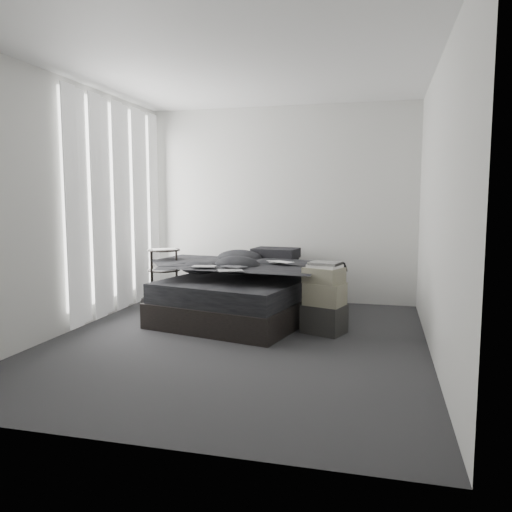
% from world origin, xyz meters
% --- Properties ---
extents(floor, '(3.60, 4.20, 0.01)m').
position_xyz_m(floor, '(0.00, 0.00, 0.00)').
color(floor, '#2C2C2E').
rests_on(floor, ground).
extents(ceiling, '(3.60, 4.20, 0.01)m').
position_xyz_m(ceiling, '(0.00, 0.00, 2.60)').
color(ceiling, white).
rests_on(ceiling, ground).
extents(wall_back, '(3.60, 0.01, 2.60)m').
position_xyz_m(wall_back, '(0.00, 2.10, 1.30)').
color(wall_back, silver).
rests_on(wall_back, ground).
extents(wall_front, '(3.60, 0.01, 2.60)m').
position_xyz_m(wall_front, '(0.00, -2.10, 1.30)').
color(wall_front, silver).
rests_on(wall_front, ground).
extents(wall_left, '(0.01, 4.20, 2.60)m').
position_xyz_m(wall_left, '(-1.80, 0.00, 1.30)').
color(wall_left, silver).
rests_on(wall_left, ground).
extents(wall_right, '(0.01, 4.20, 2.60)m').
position_xyz_m(wall_right, '(1.80, 0.00, 1.30)').
color(wall_right, silver).
rests_on(wall_right, ground).
extents(window_left, '(0.02, 2.00, 2.30)m').
position_xyz_m(window_left, '(-1.78, 0.90, 1.35)').
color(window_left, white).
rests_on(window_left, wall_left).
extents(curtain_left, '(0.06, 2.12, 2.48)m').
position_xyz_m(curtain_left, '(-1.73, 0.90, 1.28)').
color(curtain_left, white).
rests_on(curtain_left, wall_left).
extents(bed, '(1.92, 2.29, 0.27)m').
position_xyz_m(bed, '(-0.17, 1.02, 0.14)').
color(bed, black).
rests_on(bed, floor).
extents(mattress, '(1.85, 2.22, 0.21)m').
position_xyz_m(mattress, '(-0.17, 1.02, 0.38)').
color(mattress, black).
rests_on(mattress, bed).
extents(duvet, '(1.82, 1.99, 0.23)m').
position_xyz_m(duvet, '(-0.18, 0.97, 0.60)').
color(duvet, black).
rests_on(duvet, mattress).
extents(pillow_lower, '(0.68, 0.53, 0.14)m').
position_xyz_m(pillow_lower, '(-0.04, 1.79, 0.55)').
color(pillow_lower, black).
rests_on(pillow_lower, mattress).
extents(pillow_upper, '(0.61, 0.45, 0.13)m').
position_xyz_m(pillow_upper, '(0.02, 1.75, 0.68)').
color(pillow_upper, black).
rests_on(pillow_upper, pillow_lower).
extents(laptop, '(0.38, 0.34, 0.03)m').
position_xyz_m(laptop, '(0.20, 0.98, 0.73)').
color(laptop, silver).
rests_on(laptop, duvet).
extents(comic_a, '(0.27, 0.20, 0.01)m').
position_xyz_m(comic_a, '(-0.52, 0.56, 0.72)').
color(comic_a, black).
rests_on(comic_a, duvet).
extents(comic_b, '(0.30, 0.26, 0.01)m').
position_xyz_m(comic_b, '(-0.21, 0.63, 0.73)').
color(comic_b, black).
rests_on(comic_b, duvet).
extents(comic_c, '(0.30, 0.25, 0.01)m').
position_xyz_m(comic_c, '(-0.15, 0.32, 0.73)').
color(comic_c, black).
rests_on(comic_c, duvet).
extents(side_stand, '(0.53, 0.53, 0.74)m').
position_xyz_m(side_stand, '(-1.30, 1.21, 0.37)').
color(side_stand, black).
rests_on(side_stand, floor).
extents(papers, '(0.36, 0.34, 0.01)m').
position_xyz_m(papers, '(-1.28, 1.21, 0.75)').
color(papers, white).
rests_on(papers, side_stand).
extents(floor_books, '(0.16, 0.22, 0.15)m').
position_xyz_m(floor_books, '(-1.49, 1.20, 0.08)').
color(floor_books, black).
rests_on(floor_books, floor).
extents(box_lower, '(0.49, 0.44, 0.30)m').
position_xyz_m(box_lower, '(0.79, 0.54, 0.15)').
color(box_lower, black).
rests_on(box_lower, floor).
extents(box_mid, '(0.45, 0.39, 0.23)m').
position_xyz_m(box_mid, '(0.80, 0.53, 0.41)').
color(box_mid, '#6E6A57').
rests_on(box_mid, box_lower).
extents(box_upper, '(0.45, 0.41, 0.16)m').
position_xyz_m(box_upper, '(0.78, 0.54, 0.60)').
color(box_upper, '#6E6A57').
rests_on(box_upper, box_mid).
extents(art_book_white, '(0.37, 0.34, 0.03)m').
position_xyz_m(art_book_white, '(0.79, 0.54, 0.70)').
color(art_book_white, silver).
rests_on(art_book_white, box_upper).
extents(art_book_snake, '(0.35, 0.31, 0.03)m').
position_xyz_m(art_book_snake, '(0.80, 0.53, 0.73)').
color(art_book_snake, silver).
rests_on(art_book_snake, art_book_white).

